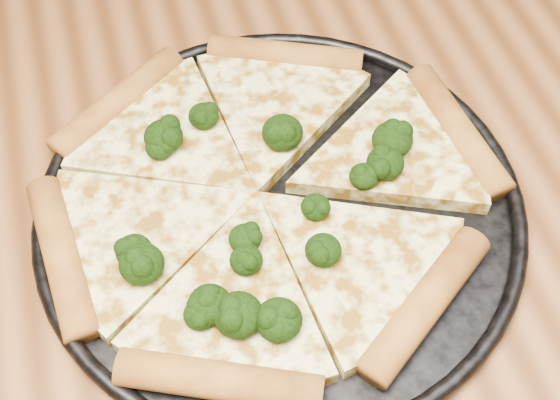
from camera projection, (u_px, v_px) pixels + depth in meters
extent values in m
cube|color=brown|center=(174.00, 228.00, 0.57)|extent=(1.20, 0.90, 0.04)
cube|color=brown|center=(485.00, 78.00, 1.18)|extent=(0.06, 0.06, 0.71)
cylinder|color=black|center=(280.00, 210.00, 0.55)|extent=(0.35, 0.35, 0.01)
torus|color=black|center=(280.00, 205.00, 0.55)|extent=(0.36, 0.36, 0.01)
cylinder|color=#C27E30|center=(457.00, 130.00, 0.58)|extent=(0.04, 0.13, 0.03)
cylinder|color=#C27E30|center=(285.00, 56.00, 0.63)|extent=(0.13, 0.08, 0.03)
cylinder|color=#C27E30|center=(118.00, 102.00, 0.60)|extent=(0.12, 0.10, 0.03)
cylinder|color=#C27E30|center=(62.00, 256.00, 0.51)|extent=(0.04, 0.13, 0.03)
cylinder|color=#C27E30|center=(219.00, 381.00, 0.46)|extent=(0.13, 0.08, 0.03)
cylinder|color=#C27E30|center=(425.00, 304.00, 0.49)|extent=(0.12, 0.10, 0.03)
ellipsoid|color=black|center=(238.00, 315.00, 0.48)|extent=(0.03, 0.03, 0.02)
ellipsoid|color=black|center=(245.00, 239.00, 0.51)|extent=(0.02, 0.02, 0.02)
ellipsoid|color=black|center=(246.00, 260.00, 0.50)|extent=(0.02, 0.02, 0.02)
ellipsoid|color=black|center=(210.00, 304.00, 0.48)|extent=(0.03, 0.03, 0.02)
ellipsoid|color=black|center=(364.00, 176.00, 0.54)|extent=(0.02, 0.02, 0.02)
ellipsoid|color=black|center=(134.00, 251.00, 0.51)|extent=(0.03, 0.03, 0.02)
ellipsoid|color=black|center=(316.00, 207.00, 0.53)|extent=(0.02, 0.02, 0.02)
ellipsoid|color=black|center=(200.00, 314.00, 0.48)|extent=(0.02, 0.02, 0.02)
ellipsoid|color=black|center=(279.00, 320.00, 0.47)|extent=(0.03, 0.03, 0.02)
ellipsoid|color=black|center=(392.00, 140.00, 0.56)|extent=(0.03, 0.03, 0.02)
ellipsoid|color=black|center=(282.00, 132.00, 0.56)|extent=(0.03, 0.03, 0.02)
ellipsoid|color=black|center=(159.00, 147.00, 0.56)|extent=(0.02, 0.02, 0.02)
ellipsoid|color=black|center=(323.00, 250.00, 0.51)|extent=(0.03, 0.03, 0.02)
ellipsoid|color=black|center=(385.00, 163.00, 0.55)|extent=(0.03, 0.03, 0.02)
ellipsoid|color=black|center=(163.00, 137.00, 0.56)|extent=(0.03, 0.03, 0.02)
ellipsoid|color=black|center=(204.00, 116.00, 0.58)|extent=(0.02, 0.02, 0.02)
ellipsoid|color=black|center=(142.00, 264.00, 0.50)|extent=(0.03, 0.03, 0.02)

